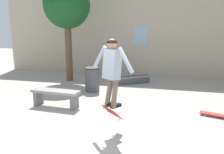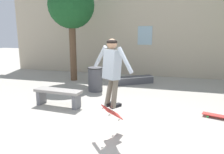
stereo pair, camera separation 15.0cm
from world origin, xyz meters
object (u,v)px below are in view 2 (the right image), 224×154
(park_bench, at_px, (58,94))
(trash_bin, at_px, (95,79))
(skateboard_flipping, at_px, (113,113))
(skateboard_resting, at_px, (218,116))
(skater, at_px, (112,67))
(skate_ledge, at_px, (134,80))
(tree_left, at_px, (71,6))

(park_bench, xyz_separation_m, trash_bin, (0.51, 1.89, 0.11))
(skateboard_flipping, xyz_separation_m, skateboard_resting, (2.41, 1.68, -0.47))
(trash_bin, xyz_separation_m, skater, (1.55, -3.22, 1.03))
(skate_ledge, height_order, trash_bin, trash_bin)
(skateboard_flipping, bearing_deg, tree_left, 49.11)
(skate_ledge, relative_size, skateboard_flipping, 2.18)
(tree_left, xyz_separation_m, trash_bin, (1.59, -1.48, -2.79))
(park_bench, xyz_separation_m, skateboard_resting, (4.50, 0.26, -0.30))
(skateboard_resting, bearing_deg, park_bench, -159.71)
(tree_left, distance_m, trash_bin, 3.53)
(tree_left, xyz_separation_m, park_bench, (1.08, -3.37, -2.90))
(skateboard_resting, bearing_deg, tree_left, 167.81)
(tree_left, distance_m, skateboard_resting, 7.14)
(tree_left, height_order, trash_bin, tree_left)
(skate_ledge, bearing_deg, skater, -119.93)
(skater, height_order, skateboard_flipping, skater)
(skater, bearing_deg, skateboard_resting, -23.43)
(tree_left, relative_size, skate_ledge, 2.70)
(skate_ledge, xyz_separation_m, skateboard_flipping, (0.37, -4.84, 0.38))
(skateboard_resting, bearing_deg, skate_ledge, 148.23)
(skateboard_resting, bearing_deg, trash_bin, 174.75)
(tree_left, xyz_separation_m, skateboard_flipping, (3.17, -4.79, -2.72))
(park_bench, xyz_separation_m, skateboard_flipping, (2.09, -1.42, 0.18))
(tree_left, height_order, park_bench, tree_left)
(trash_bin, relative_size, skateboard_resting, 1.12)
(trash_bin, distance_m, skater, 3.72)
(tree_left, height_order, skater, tree_left)
(park_bench, height_order, skateboard_resting, park_bench)
(skater, xyz_separation_m, skateboard_flipping, (0.04, -0.09, -0.96))
(tree_left, bearing_deg, trash_bin, -43.03)
(tree_left, bearing_deg, skateboard_resting, -29.12)
(park_bench, relative_size, skateboard_flipping, 2.05)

